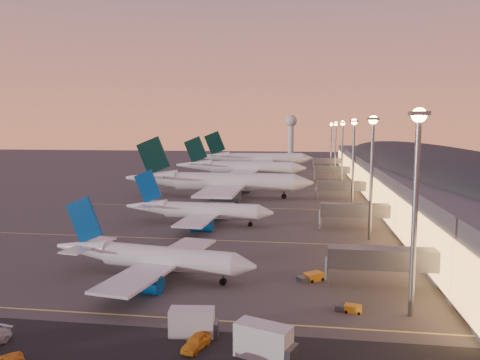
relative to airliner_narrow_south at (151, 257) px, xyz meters
name	(u,v)px	position (x,y,z in m)	size (l,w,h in m)	color
ground	(202,234)	(1.22, 30.15, -3.21)	(700.00, 700.00, 0.00)	#3E3C39
airliner_narrow_south	(151,257)	(0.00, 0.00, 0.00)	(34.69, 31.32, 12.40)	silver
airliner_narrow_north	(198,211)	(-1.90, 40.25, 0.21)	(36.93, 32.99, 13.20)	silver
airliner_wide_near	(218,182)	(-5.53, 83.86, 2.06)	(63.72, 57.78, 20.46)	silver
airliner_wide_mid	(240,168)	(-6.32, 142.12, 1.77)	(60.30, 54.77, 19.33)	silver
airliner_wide_far	(255,159)	(-5.61, 196.49, 2.27)	(66.55, 60.93, 21.28)	silver
terminal_building	(419,169)	(63.06, 102.62, 5.58)	(56.35, 255.00, 17.46)	#4D4D52
light_masts	(347,144)	(37.22, 95.15, 14.35)	(2.20, 217.20, 25.90)	slate
radar_tower	(291,129)	(11.22, 290.15, 18.67)	(9.00, 9.00, 32.50)	silver
service_lane	(80,357)	(1.22, -25.85, -3.20)	(260.00, 16.00, 0.01)	black
lane_markings	(231,204)	(1.22, 70.15, -3.20)	(90.00, 180.36, 0.00)	#D8C659
baggage_tug_a	(350,309)	(29.74, -9.76, -2.76)	(3.44, 1.90, 0.97)	orange
baggage_tug_b	(311,277)	(24.92, 1.74, -2.63)	(4.33, 3.85, 1.26)	orange
catering_truck_a	(194,323)	(11.67, -19.17, -1.74)	(5.77, 2.76, 3.13)	silver
catering_truck_b	(266,343)	(20.22, -23.35, -1.55)	(6.75, 4.48, 3.55)	silver
service_van_d	(196,342)	(12.61, -22.27, -2.45)	(1.77, 4.41, 1.50)	orange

